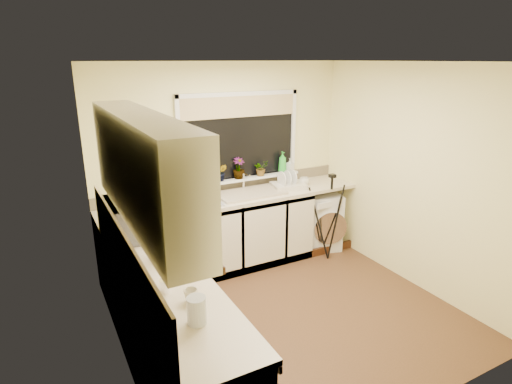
{
  "coord_description": "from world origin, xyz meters",
  "views": [
    {
      "loc": [
        -2.03,
        -3.12,
        2.48
      ],
      "look_at": [
        -0.07,
        0.55,
        1.15
      ],
      "focal_mm": 29.47,
      "sensor_mm": 36.0,
      "label": 1
    }
  ],
  "objects_px": {
    "steel_jar": "(165,286)",
    "plant_a": "(204,173)",
    "kettle": "(170,246)",
    "laptop": "(207,198)",
    "plant_b": "(222,173)",
    "microwave": "(133,218)",
    "glass_jug": "(197,310)",
    "plant_c": "(239,168)",
    "cup_left": "(191,295)",
    "cup_back": "(304,182)",
    "tripod": "(330,218)",
    "soap_bottle_green": "(282,162)",
    "dish_rack": "(288,186)",
    "soap_bottle_clear": "(290,165)",
    "washing_machine": "(318,220)",
    "plant_d": "(261,168)"
  },
  "relations": [
    {
      "from": "steel_jar",
      "to": "cup_left",
      "type": "xyz_separation_m",
      "value": [
        0.12,
        -0.2,
        -0.0
      ]
    },
    {
      "from": "steel_jar",
      "to": "cup_left",
      "type": "relative_size",
      "value": 1.01
    },
    {
      "from": "plant_b",
      "to": "microwave",
      "type": "bearing_deg",
      "value": -147.65
    },
    {
      "from": "dish_rack",
      "to": "microwave",
      "type": "xyz_separation_m",
      "value": [
        -2.07,
        -0.58,
        0.14
      ]
    },
    {
      "from": "steel_jar",
      "to": "cup_back",
      "type": "relative_size",
      "value": 0.76
    },
    {
      "from": "plant_c",
      "to": "cup_back",
      "type": "xyz_separation_m",
      "value": [
        0.84,
        -0.22,
        -0.23
      ]
    },
    {
      "from": "tripod",
      "to": "soap_bottle_green",
      "type": "bearing_deg",
      "value": 101.28
    },
    {
      "from": "steel_jar",
      "to": "plant_a",
      "type": "relative_size",
      "value": 0.38
    },
    {
      "from": "plant_c",
      "to": "cup_left",
      "type": "distance_m",
      "value": 2.56
    },
    {
      "from": "glass_jug",
      "to": "microwave",
      "type": "distance_m",
      "value": 1.58
    },
    {
      "from": "glass_jug",
      "to": "plant_a",
      "type": "distance_m",
      "value": 2.57
    },
    {
      "from": "glass_jug",
      "to": "plant_c",
      "type": "distance_m",
      "value": 2.79
    },
    {
      "from": "plant_a",
      "to": "steel_jar",
      "type": "bearing_deg",
      "value": -118.89
    },
    {
      "from": "dish_rack",
      "to": "cup_back",
      "type": "bearing_deg",
      "value": 11.73
    },
    {
      "from": "kettle",
      "to": "microwave",
      "type": "relative_size",
      "value": 0.36
    },
    {
      "from": "tripod",
      "to": "plant_a",
      "type": "height_order",
      "value": "plant_a"
    },
    {
      "from": "plant_c",
      "to": "washing_machine",
      "type": "bearing_deg",
      "value": -12.94
    },
    {
      "from": "glass_jug",
      "to": "microwave",
      "type": "height_order",
      "value": "microwave"
    },
    {
      "from": "plant_a",
      "to": "cup_back",
      "type": "distance_m",
      "value": 1.34
    },
    {
      "from": "microwave",
      "to": "plant_c",
      "type": "relative_size",
      "value": 2.3
    },
    {
      "from": "laptop",
      "to": "cup_left",
      "type": "xyz_separation_m",
      "value": [
        -0.85,
        -1.83,
        -0.02
      ]
    },
    {
      "from": "microwave",
      "to": "glass_jug",
      "type": "bearing_deg",
      "value": -178.78
    },
    {
      "from": "laptop",
      "to": "steel_jar",
      "type": "relative_size",
      "value": 3.56
    },
    {
      "from": "steel_jar",
      "to": "plant_a",
      "type": "height_order",
      "value": "plant_a"
    },
    {
      "from": "kettle",
      "to": "plant_c",
      "type": "distance_m",
      "value": 1.97
    },
    {
      "from": "soap_bottle_green",
      "to": "soap_bottle_clear",
      "type": "distance_m",
      "value": 0.11
    },
    {
      "from": "steel_jar",
      "to": "tripod",
      "type": "bearing_deg",
      "value": 27.64
    },
    {
      "from": "soap_bottle_clear",
      "to": "microwave",
      "type": "bearing_deg",
      "value": -160.79
    },
    {
      "from": "kettle",
      "to": "dish_rack",
      "type": "bearing_deg",
      "value": 32.44
    },
    {
      "from": "washing_machine",
      "to": "tripod",
      "type": "distance_m",
      "value": 0.44
    },
    {
      "from": "plant_a",
      "to": "glass_jug",
      "type": "bearing_deg",
      "value": -112.61
    },
    {
      "from": "laptop",
      "to": "plant_d",
      "type": "bearing_deg",
      "value": 25.43
    },
    {
      "from": "steel_jar",
      "to": "microwave",
      "type": "bearing_deg",
      "value": 87.87
    },
    {
      "from": "glass_jug",
      "to": "plant_c",
      "type": "relative_size",
      "value": 0.68
    },
    {
      "from": "steel_jar",
      "to": "soap_bottle_green",
      "type": "relative_size",
      "value": 0.36
    },
    {
      "from": "dish_rack",
      "to": "cup_back",
      "type": "distance_m",
      "value": 0.24
    },
    {
      "from": "laptop",
      "to": "plant_c",
      "type": "distance_m",
      "value": 0.66
    },
    {
      "from": "plant_c",
      "to": "cup_left",
      "type": "relative_size",
      "value": 2.73
    },
    {
      "from": "washing_machine",
      "to": "cup_left",
      "type": "height_order",
      "value": "cup_left"
    },
    {
      "from": "plant_a",
      "to": "plant_b",
      "type": "xyz_separation_m",
      "value": [
        0.23,
        0.01,
        -0.02
      ]
    },
    {
      "from": "washing_machine",
      "to": "cup_back",
      "type": "bearing_deg",
      "value": -169.11
    },
    {
      "from": "kettle",
      "to": "cup_back",
      "type": "distance_m",
      "value": 2.49
    },
    {
      "from": "kettle",
      "to": "plant_a",
      "type": "relative_size",
      "value": 0.85
    },
    {
      "from": "glass_jug",
      "to": "plant_c",
      "type": "xyz_separation_m",
      "value": [
        1.45,
        2.38,
        0.19
      ]
    },
    {
      "from": "kettle",
      "to": "cup_back",
      "type": "xyz_separation_m",
      "value": [
        2.16,
        1.22,
        -0.06
      ]
    },
    {
      "from": "laptop",
      "to": "cup_left",
      "type": "relative_size",
      "value": 3.58
    },
    {
      "from": "washing_machine",
      "to": "tripod",
      "type": "relative_size",
      "value": 0.67
    },
    {
      "from": "plant_c",
      "to": "soap_bottle_clear",
      "type": "xyz_separation_m",
      "value": [
        0.74,
        -0.03,
        -0.04
      ]
    },
    {
      "from": "plant_c",
      "to": "soap_bottle_clear",
      "type": "height_order",
      "value": "plant_c"
    },
    {
      "from": "tripod",
      "to": "plant_b",
      "type": "bearing_deg",
      "value": 136.33
    }
  ]
}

